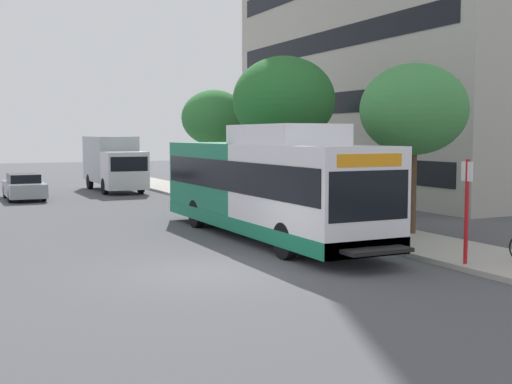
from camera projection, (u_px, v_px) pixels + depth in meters
ground_plane at (127, 229)px, 23.32m from camera, size 120.00×120.00×0.00m
sidewalk_curb at (326, 223)px, 24.54m from camera, size 3.00×56.00×0.14m
transit_bus at (265, 186)px, 21.23m from camera, size 2.58×12.25×3.65m
bus_stop_sign_pole at (467, 203)px, 16.25m from camera, size 0.10×0.36×2.60m
street_tree_near_stop at (414, 110)px, 21.18m from camera, size 3.46×3.46×5.49m
street_tree_mid_block at (284, 100)px, 28.44m from camera, size 4.44×4.44×6.58m
street_tree_far_block at (214, 118)px, 35.90m from camera, size 3.55×3.55×5.65m
parked_car_far_lane at (24, 187)px, 34.14m from camera, size 1.80×4.50×1.33m
box_truck_background at (113, 162)px, 39.30m from camera, size 2.32×7.01×3.25m
lattice_comm_tower at (249, 38)px, 52.14m from camera, size 1.10×1.10×32.66m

